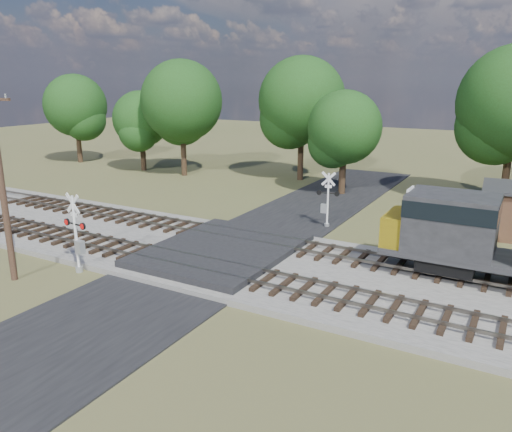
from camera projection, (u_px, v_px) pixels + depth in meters
The scene contains 10 objects.
ground at pixel (217, 260), 26.84m from camera, with size 160.00×160.00×0.00m, color #4E522C.
ballast_bed at pixel (408, 292), 22.50m from camera, with size 140.00×10.00×0.30m, color gray.
road at pixel (217, 259), 26.83m from camera, with size 7.00×60.00×0.08m, color black.
crossing_panel at pixel (222, 252), 27.18m from camera, with size 7.00×9.00×0.62m, color #262628.
track_near at pixel (249, 276), 23.58m from camera, with size 140.00×2.60×0.33m.
track_far at pixel (294, 246), 27.78m from camera, with size 140.00×2.60×0.33m.
crossing_signal_near at pixel (77, 240), 24.70m from camera, with size 1.64×0.38×4.08m.
crossing_signal_far at pixel (326, 204), 32.37m from camera, with size 1.49×0.36×3.72m.
utility_pole at pixel (1, 181), 22.96m from camera, with size 2.23×0.48×9.17m.
treeline at pixel (455, 112), 37.88m from camera, with size 85.45×11.78×11.95m.
Camera 1 is at (14.19, -20.98, 9.43)m, focal length 35.00 mm.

